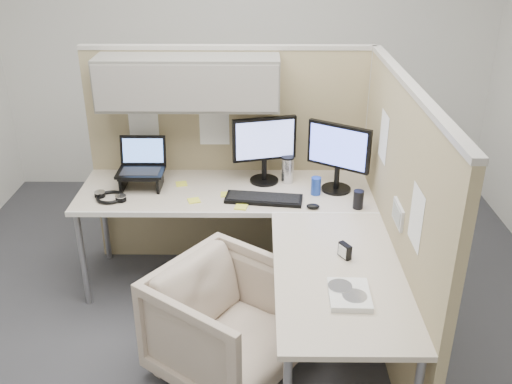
{
  "coord_description": "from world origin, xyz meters",
  "views": [
    {
      "loc": [
        0.13,
        -2.96,
        2.39
      ],
      "look_at": [
        0.1,
        0.25,
        0.85
      ],
      "focal_mm": 40.0,
      "sensor_mm": 36.0,
      "label": 1
    }
  ],
  "objects_px": {
    "desk": "(260,224)",
    "monitor_left": "(264,145)",
    "keyboard": "(264,199)",
    "office_chair": "(228,319)"
  },
  "relations": [
    {
      "from": "desk",
      "to": "monitor_left",
      "type": "xyz_separation_m",
      "value": [
        0.03,
        0.55,
        0.32
      ]
    },
    {
      "from": "keyboard",
      "to": "office_chair",
      "type": "bearing_deg",
      "value": -97.57
    },
    {
      "from": "desk",
      "to": "monitor_left",
      "type": "height_order",
      "value": "monitor_left"
    },
    {
      "from": "desk",
      "to": "monitor_left",
      "type": "distance_m",
      "value": 0.63
    },
    {
      "from": "keyboard",
      "to": "monitor_left",
      "type": "bearing_deg",
      "value": 96.56
    },
    {
      "from": "desk",
      "to": "keyboard",
      "type": "distance_m",
      "value": 0.25
    },
    {
      "from": "desk",
      "to": "office_chair",
      "type": "height_order",
      "value": "office_chair"
    },
    {
      "from": "office_chair",
      "to": "monitor_left",
      "type": "distance_m",
      "value": 1.26
    },
    {
      "from": "office_chair",
      "to": "desk",
      "type": "bearing_deg",
      "value": 17.26
    },
    {
      "from": "monitor_left",
      "to": "keyboard",
      "type": "bearing_deg",
      "value": -105.26
    }
  ]
}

